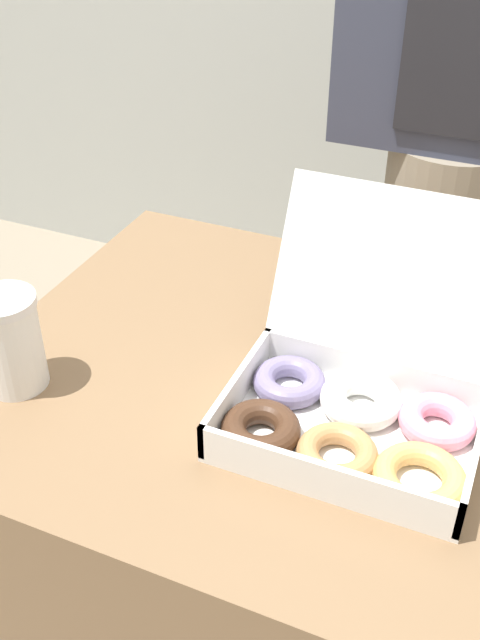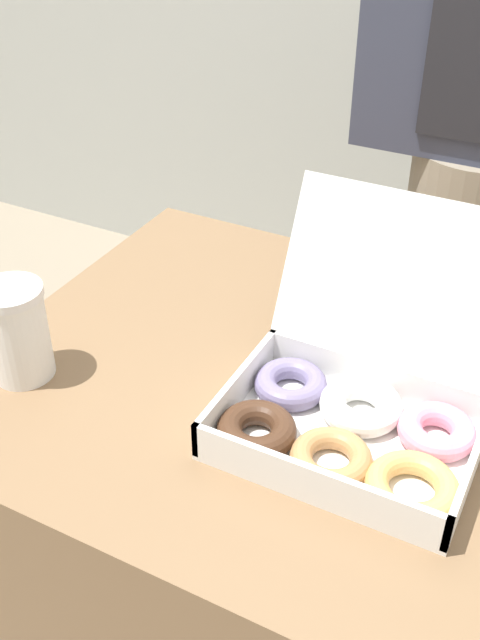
# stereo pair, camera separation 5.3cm
# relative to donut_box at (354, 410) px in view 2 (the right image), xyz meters

# --- Properties ---
(table) EXTENTS (0.83, 0.71, 0.70)m
(table) POSITION_rel_donut_box_xyz_m (-0.12, 0.07, -0.39)
(table) COLOR brown
(table) RESTS_ON ground_plane
(donut_box) EXTENTS (0.33, 0.33, 0.25)m
(donut_box) POSITION_rel_donut_box_xyz_m (0.00, 0.00, 0.00)
(donut_box) COLOR white
(donut_box) RESTS_ON table
(coffee_cup) EXTENTS (0.09, 0.09, 0.14)m
(coffee_cup) POSITION_rel_donut_box_xyz_m (-0.44, -0.09, 0.03)
(coffee_cup) COLOR white
(coffee_cup) RESTS_ON table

